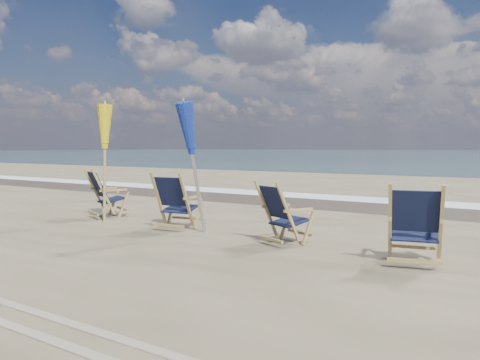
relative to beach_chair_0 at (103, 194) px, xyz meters
The scene contains 8 objects.
surf_foam 7.20m from the beach_chair_0, 64.94° to the left, with size 200.00×1.40×0.01m, color silver.
wet_sand_strip 5.88m from the beach_chair_0, 58.72° to the left, with size 200.00×2.60×0.00m, color #42362A.
beach_chair_0 is the anchor object (origin of this frame).
beach_chair_1 2.29m from the beach_chair_0, ahead, with size 0.67×0.75×1.04m, color black, non-canonical shape.
beach_chair_2 4.40m from the beach_chair_0, ahead, with size 0.62×0.70×0.97m, color black, non-canonical shape.
beach_chair_3 6.48m from the beach_chair_0, ahead, with size 0.67×0.75×1.05m, color black, non-canonical shape.
umbrella_yellow 1.28m from the beach_chair_0, 35.48° to the right, with size 0.30×0.30×2.27m.
umbrella_blue 2.87m from the beach_chair_0, ahead, with size 0.30×0.30×2.24m.
Camera 1 is at (4.42, -4.62, 1.47)m, focal length 35.00 mm.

